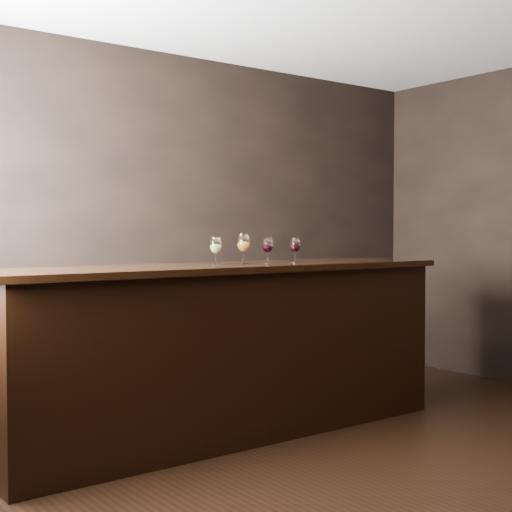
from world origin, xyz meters
TOP-DOWN VIEW (x-y plane):
  - ground at (0.00, 0.00)m, footprint 5.00×5.00m
  - room_shell at (-0.23, 0.11)m, footprint 5.02×4.52m
  - bar_counter at (-0.45, 1.00)m, footprint 3.12×0.68m
  - bar_top at (-0.45, 1.00)m, footprint 3.23×0.75m
  - back_bar_shelf at (-0.49, 2.03)m, footprint 2.56×0.40m
  - glass_white at (-0.55, 1.01)m, footprint 0.08×0.08m
  - glass_amber at (-0.32, 1.02)m, footprint 0.09×0.09m
  - glass_red_a at (-0.13, 1.01)m, footprint 0.08×0.08m
  - glass_red_b at (0.09, 0.98)m, footprint 0.07×0.07m

SIDE VIEW (x-z plane):
  - ground at x=0.00m, z-range 0.00..0.00m
  - back_bar_shelf at x=-0.49m, z-range 0.00..0.92m
  - bar_counter at x=-0.45m, z-range 0.00..1.09m
  - bar_top at x=-0.45m, z-range 1.09..1.13m
  - glass_red_b at x=0.09m, z-range 1.16..1.34m
  - glass_red_a at x=-0.13m, z-range 1.17..1.34m
  - glass_white at x=-0.55m, z-range 1.17..1.35m
  - glass_amber at x=-0.32m, z-range 1.17..1.37m
  - room_shell at x=-0.23m, z-range 0.40..3.21m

